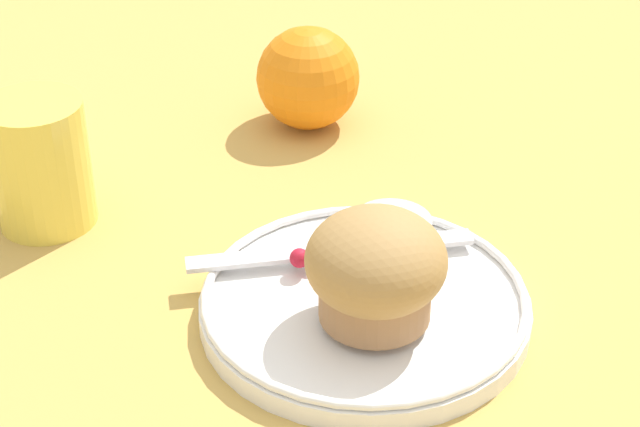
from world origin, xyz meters
name	(u,v)px	position (x,y,z in m)	size (l,w,h in m)	color
ground_plane	(332,320)	(0.00, 0.00, 0.00)	(3.00, 3.00, 0.00)	tan
plate	(365,304)	(0.02, -0.01, 0.01)	(0.21, 0.21, 0.02)	white
muffin	(376,269)	(0.01, -0.03, 0.05)	(0.09, 0.09, 0.07)	#9E7047
cream_ramekin	(392,228)	(0.07, 0.03, 0.03)	(0.05, 0.05, 0.02)	silver
berry_pair	(310,254)	(0.01, 0.04, 0.03)	(0.03, 0.01, 0.01)	#B7192D
butter_knife	(331,251)	(0.03, 0.04, 0.02)	(0.19, 0.09, 0.00)	silver
orange_fruit	(308,78)	(0.14, 0.24, 0.04)	(0.09, 0.09, 0.09)	orange
juice_glass	(40,163)	(-0.11, 0.22, 0.05)	(0.07, 0.07, 0.10)	#EAD14C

